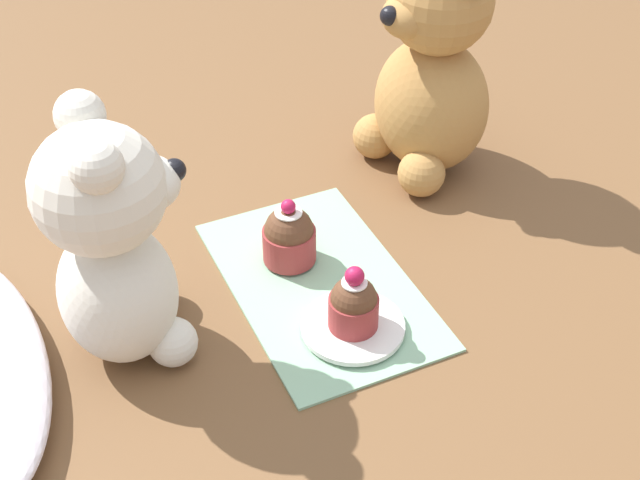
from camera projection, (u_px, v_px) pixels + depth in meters
The scene contains 7 objects.
ground_plane at pixel (320, 285), 0.85m from camera, with size 4.00×4.00×0.00m, color brown.
knitted_placemat at pixel (320, 283), 0.85m from camera, with size 0.27×0.16×0.01m, color #8EBC99.
teddy_bear_cream at pixel (112, 242), 0.72m from camera, with size 0.12×0.12×0.23m.
teddy_bear_tan at pixel (431, 70), 0.94m from camera, with size 0.15×0.14×0.26m.
cupcake_near_cream_bear at pixel (289, 237), 0.86m from camera, with size 0.05×0.05×0.07m.
saucer_plate at pixel (357, 325), 0.80m from camera, with size 0.09×0.09×0.01m, color white.
cupcake_near_tan_bear at pixel (358, 302), 0.78m from camera, with size 0.05×0.05×0.07m.
Camera 1 is at (-0.57, 0.26, 0.57)m, focal length 50.00 mm.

